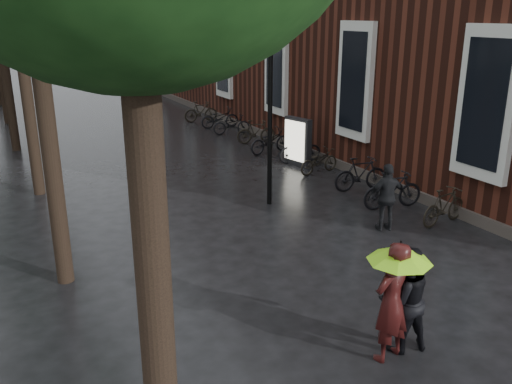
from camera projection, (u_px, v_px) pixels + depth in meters
person_burgundy at (392, 302)px, 8.03m from camera, size 0.78×0.59×1.91m
person_black at (404, 299)px, 8.29m from camera, size 0.94×0.80×1.72m
lime_umbrella at (400, 254)px, 7.85m from camera, size 0.96×0.96×1.43m
pedestrian_walking at (387, 197)px, 12.95m from camera, size 1.05×0.67×1.66m
parked_bicycles at (281, 143)px, 19.86m from camera, size 2.11×15.91×1.03m
ad_lightbox at (297, 142)px, 18.50m from camera, size 0.26×1.10×1.66m
lamp_post at (270, 105)px, 14.14m from camera, size 0.23×0.23×4.51m
cycle_sign at (27, 101)px, 19.85m from camera, size 0.16×0.54×2.96m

